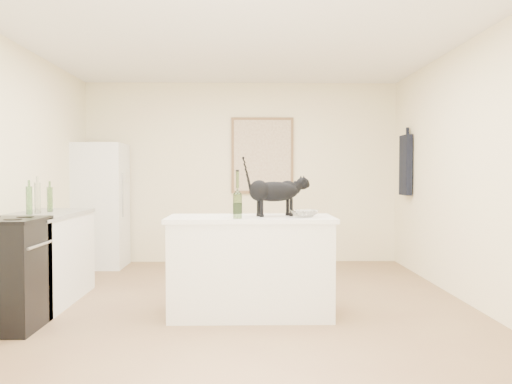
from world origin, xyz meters
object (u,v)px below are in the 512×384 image
(fridge, at_px, (100,205))
(glass_bowl, at_px, (304,214))
(stove, at_px, (3,275))
(black_cat, at_px, (274,194))
(wine_bottle, at_px, (237,197))

(fridge, bearing_deg, glass_bowl, -46.34)
(stove, distance_m, black_cat, 2.39)
(glass_bowl, bearing_deg, fridge, 133.66)
(wine_bottle, bearing_deg, black_cat, 34.67)
(fridge, distance_m, glass_bowl, 3.65)
(fridge, height_order, glass_bowl, fridge)
(stove, relative_size, fridge, 0.53)
(fridge, distance_m, wine_bottle, 3.37)
(fridge, relative_size, wine_bottle, 4.59)
(black_cat, xyz_separation_m, wine_bottle, (-0.33, -0.23, -0.02))
(stove, relative_size, wine_bottle, 2.43)
(fridge, xyz_separation_m, glass_bowl, (2.52, -2.64, 0.08))
(fridge, xyz_separation_m, black_cat, (2.26, -2.52, 0.25))
(stove, xyz_separation_m, glass_bowl, (2.52, 0.31, 0.48))
(stove, relative_size, glass_bowl, 3.53)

